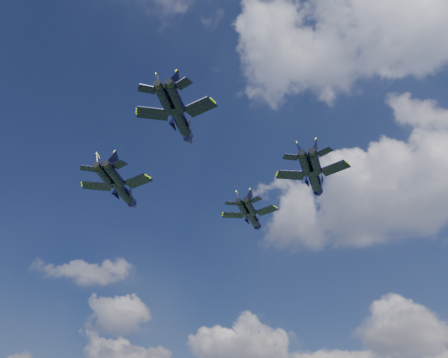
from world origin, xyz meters
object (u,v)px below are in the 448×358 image
jet_lead (253,218)px  jet_left (123,191)px  jet_slot (181,120)px  jet_right (315,179)px

jet_lead → jet_left: (-14.05, -24.52, -1.10)m
jet_left → jet_slot: 24.16m
jet_lead → jet_slot: bearing=-93.2°
jet_left → jet_right: 35.33m
jet_lead → jet_right: jet_lead is taller
jet_left → jet_right: size_ratio=1.07×
jet_right → jet_slot: 26.38m
jet_lead → jet_right: size_ratio=0.94×
jet_right → jet_lead: bearing=132.9°
jet_right → jet_slot: jet_slot is taller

